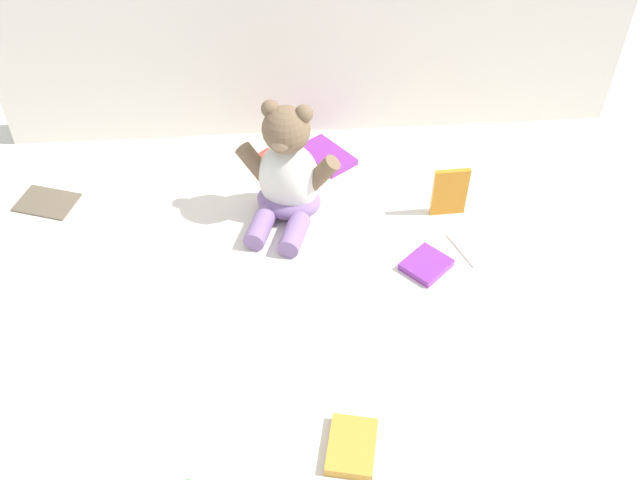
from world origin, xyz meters
TOP-DOWN VIEW (x-y plane):
  - ground_plane at (0.00, 0.00)m, footprint 3.20×3.20m
  - teddy_bear at (-0.08, 0.10)m, footprint 0.23×0.24m
  - book_case_0 at (-0.64, 0.17)m, footprint 0.16×0.13m
  - book_case_1 at (0.28, 0.07)m, footprint 0.08×0.02m
  - book_case_2 at (0.32, -0.04)m, footprint 0.12×0.13m
  - book_case_3 at (0.20, -0.10)m, footprint 0.12×0.12m
  - book_case_5 at (-0.10, 0.27)m, footprint 0.14×0.14m
  - book_case_6 at (-0.00, -0.51)m, footprint 0.10×0.12m
  - book_case_7 at (0.02, 0.29)m, footprint 0.15×0.16m

SIDE VIEW (x-z plane):
  - ground_plane at x=0.00m, z-range 0.00..0.00m
  - book_case_5 at x=-0.10m, z-range 0.00..0.01m
  - book_case_2 at x=0.32m, z-range 0.00..0.01m
  - book_case_0 at x=-0.64m, z-range 0.00..0.01m
  - book_case_3 at x=0.20m, z-range 0.00..0.02m
  - book_case_7 at x=0.02m, z-range 0.00..0.02m
  - book_case_6 at x=0.00m, z-range 0.00..0.02m
  - book_case_1 at x=0.28m, z-range 0.00..0.12m
  - teddy_bear at x=-0.08m, z-range -0.04..0.25m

